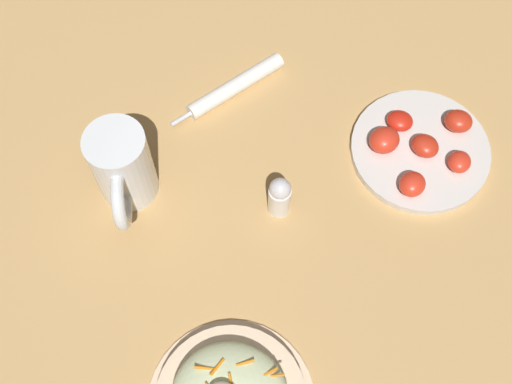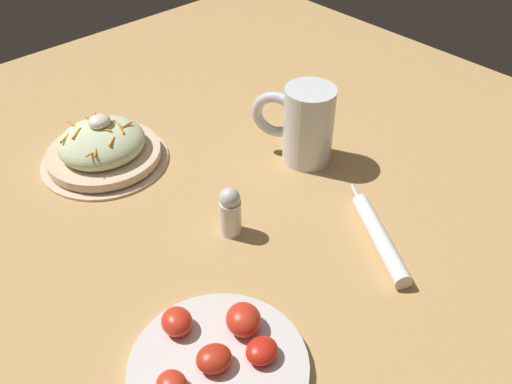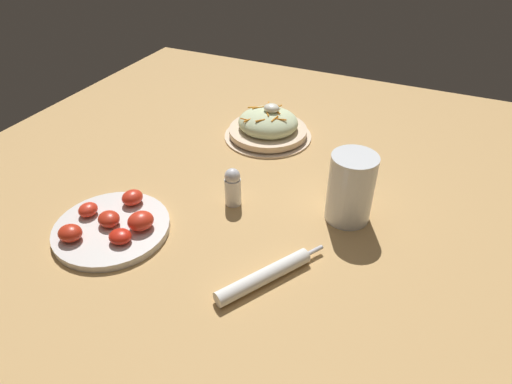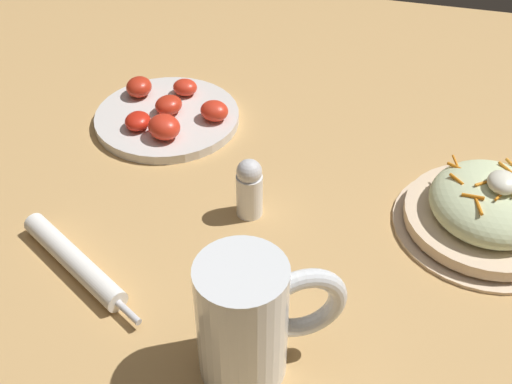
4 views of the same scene
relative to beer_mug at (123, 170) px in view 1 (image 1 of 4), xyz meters
The scene contains 5 objects.
ground_plane 0.19m from the beer_mug, ahead, with size 1.43×1.43×0.00m, color tan.
beer_mug is the anchor object (origin of this frame).
napkin_roll 0.24m from the beer_mug, 71.40° to the left, with size 0.12×0.19×0.03m.
tomato_plate 0.44m from the beer_mug, 30.64° to the left, with size 0.21×0.21×0.05m.
salt_shaker 0.22m from the beer_mug, 14.53° to the left, with size 0.03×0.03×0.08m.
Camera 1 is at (0.16, -0.34, 0.88)m, focal length 46.27 mm.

